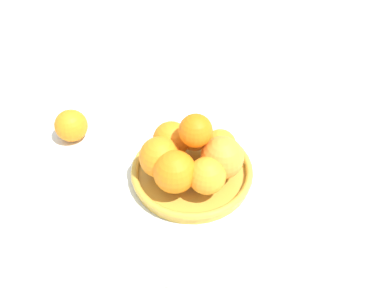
{
  "coord_description": "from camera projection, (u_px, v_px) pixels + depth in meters",
  "views": [
    {
      "loc": [
        -0.23,
        -0.46,
        0.58
      ],
      "look_at": [
        0.0,
        0.0,
        0.09
      ],
      "focal_mm": 35.0,
      "sensor_mm": 36.0,
      "label": 1
    }
  ],
  "objects": [
    {
      "name": "ground_plane",
      "position": [
        192.0,
        176.0,
        0.77
      ],
      "size": [
        4.0,
        4.0,
        0.0
      ],
      "primitive_type": "plane",
      "color": "silver"
    },
    {
      "name": "fruit_bowl",
      "position": [
        192.0,
        171.0,
        0.77
      ],
      "size": [
        0.25,
        0.25,
        0.03
      ],
      "color": "gold",
      "rests_on": "ground_plane"
    },
    {
      "name": "orange_pile",
      "position": [
        191.0,
        153.0,
        0.72
      ],
      "size": [
        0.2,
        0.19,
        0.13
      ],
      "color": "orange",
      "rests_on": "fruit_bowl"
    },
    {
      "name": "stray_orange",
      "position": [
        71.0,
        126.0,
        0.83
      ],
      "size": [
        0.07,
        0.07,
        0.07
      ],
      "primitive_type": "sphere",
      "color": "orange",
      "rests_on": "ground_plane"
    }
  ]
}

